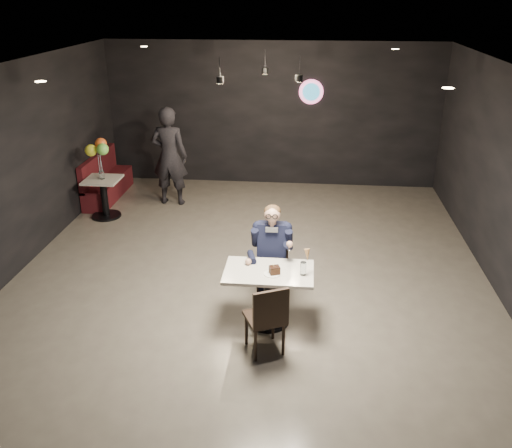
# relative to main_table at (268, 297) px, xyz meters

# --- Properties ---
(floor) EXTENTS (9.00, 9.00, 0.00)m
(floor) POSITION_rel_main_table_xyz_m (-0.36, 0.99, -0.38)
(floor) COLOR #6D655B
(floor) RESTS_ON ground
(wall_sign) EXTENTS (0.50, 0.06, 0.50)m
(wall_sign) POSITION_rel_main_table_xyz_m (0.44, 5.46, 1.62)
(wall_sign) COLOR pink
(wall_sign) RESTS_ON floor
(pendant_lights) EXTENTS (1.40, 1.20, 0.36)m
(pendant_lights) POSITION_rel_main_table_xyz_m (-0.36, 2.99, 2.51)
(pendant_lights) COLOR black
(pendant_lights) RESTS_ON floor
(main_table) EXTENTS (1.10, 0.70, 0.75)m
(main_table) POSITION_rel_main_table_xyz_m (0.00, 0.00, 0.00)
(main_table) COLOR silver
(main_table) RESTS_ON floor
(chair_far) EXTENTS (0.42, 0.46, 0.92)m
(chair_far) POSITION_rel_main_table_xyz_m (0.00, 0.55, 0.09)
(chair_far) COLOR black
(chair_far) RESTS_ON floor
(chair_near) EXTENTS (0.57, 0.59, 0.92)m
(chair_near) POSITION_rel_main_table_xyz_m (0.00, -0.57, 0.09)
(chair_near) COLOR black
(chair_near) RESTS_ON floor
(seated_man) EXTENTS (0.60, 0.80, 1.44)m
(seated_man) POSITION_rel_main_table_xyz_m (0.00, 0.55, 0.34)
(seated_man) COLOR black
(seated_man) RESTS_ON floor
(dessert_plate) EXTENTS (0.20, 0.20, 0.01)m
(dessert_plate) POSITION_rel_main_table_xyz_m (0.05, -0.09, 0.38)
(dessert_plate) COLOR white
(dessert_plate) RESTS_ON main_table
(cake_slice) EXTENTS (0.15, 0.14, 0.09)m
(cake_slice) POSITION_rel_main_table_xyz_m (0.08, -0.08, 0.43)
(cake_slice) COLOR black
(cake_slice) RESTS_ON dessert_plate
(mint_leaf) EXTENTS (0.06, 0.04, 0.01)m
(mint_leaf) POSITION_rel_main_table_xyz_m (0.07, -0.11, 0.47)
(mint_leaf) COLOR green
(mint_leaf) RESTS_ON cake_slice
(sundae_glass) EXTENTS (0.08, 0.08, 0.17)m
(sundae_glass) POSITION_rel_main_table_xyz_m (0.42, -0.06, 0.46)
(sundae_glass) COLOR silver
(sundae_glass) RESTS_ON main_table
(wafer_cone) EXTENTS (0.09, 0.09, 0.14)m
(wafer_cone) POSITION_rel_main_table_xyz_m (0.46, -0.02, 0.63)
(wafer_cone) COLOR tan
(wafer_cone) RESTS_ON sundae_glass
(booth_bench) EXTENTS (0.45, 1.80, 0.90)m
(booth_bench) POSITION_rel_main_table_xyz_m (-3.61, 4.22, 0.08)
(booth_bench) COLOR #430E18
(booth_bench) RESTS_ON floor
(side_table) EXTENTS (0.62, 0.62, 0.78)m
(side_table) POSITION_rel_main_table_xyz_m (-3.31, 3.22, 0.02)
(side_table) COLOR silver
(side_table) RESTS_ON floor
(balloon_vase) EXTENTS (0.10, 0.10, 0.15)m
(balloon_vase) POSITION_rel_main_table_xyz_m (-3.31, 3.22, 0.45)
(balloon_vase) COLOR silver
(balloon_vase) RESTS_ON side_table
(balloon_bunch) EXTENTS (0.39, 0.39, 0.65)m
(balloon_bunch) POSITION_rel_main_table_xyz_m (-3.31, 3.22, 0.85)
(balloon_bunch) COLOR yellow
(balloon_bunch) RESTS_ON balloon_vase
(passerby) EXTENTS (0.73, 0.50, 1.93)m
(passerby) POSITION_rel_main_table_xyz_m (-2.24, 4.05, 0.59)
(passerby) COLOR black
(passerby) RESTS_ON floor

